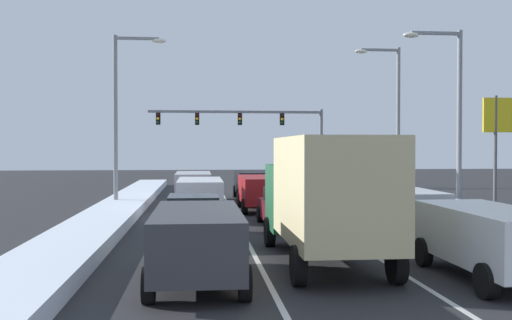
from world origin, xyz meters
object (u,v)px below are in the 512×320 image
Objects in this scene: suv_white_right_lane_nearest at (491,236)px; sedan_gray_left_lane_second at (194,217)px; suv_silver_left_lane_fourth at (193,184)px; traffic_light_gantry at (256,125)px; sedan_tan_right_lane_fourth at (324,189)px; suv_white_left_lane_third at (200,194)px; suv_silver_right_lane_second at (398,208)px; street_lamp_right_mid at (451,106)px; sedan_navy_right_lane_third at (352,199)px; suv_red_center_lane_third at (261,190)px; suv_charcoal_left_lane_nearest at (197,239)px; street_lamp_right_far at (392,110)px; sedan_maroon_center_lane_second at (287,207)px; box_truck_center_lane_nearest at (325,193)px; street_lamp_left_mid at (122,106)px; suv_black_center_lane_fourth at (253,182)px.

suv_white_right_lane_nearest reaches higher than sedan_gray_left_lane_second.
suv_silver_left_lane_fourth is 0.35× the size of traffic_light_gantry.
sedan_tan_right_lane_fourth is 8.99m from suv_white_left_lane_third.
sedan_tan_right_lane_fourth is (0.09, 12.62, -0.25)m from suv_silver_right_lane_second.
suv_silver_left_lane_fourth reaches higher than sedan_gray_left_lane_second.
sedan_tan_right_lane_fourth is 9.48m from street_lamp_right_mid.
sedan_navy_right_lane_third is 6.83m from suv_white_left_lane_third.
suv_red_center_lane_third and suv_charcoal_left_lane_nearest have the same top height.
traffic_light_gantry is 1.70× the size of street_lamp_right_mid.
street_lamp_right_mid is 0.93× the size of street_lamp_right_far.
suv_charcoal_left_lane_nearest is 0.56× the size of street_lamp_right_far.
sedan_navy_right_lane_third and sedan_maroon_center_lane_second have the same top height.
box_truck_center_lane_nearest reaches higher than suv_red_center_lane_third.
suv_white_left_lane_third is (-6.80, 0.58, 0.25)m from sedan_navy_right_lane_third.
street_lamp_left_mid is at bearing 102.59° from suv_charcoal_left_lane_nearest.
suv_white_right_lane_nearest is at bearing -76.56° from suv_red_center_lane_third.
street_lamp_right_far is at bearing 53.42° from sedan_maroon_center_lane_second.
suv_white_left_lane_third is (-3.28, 11.29, -0.88)m from box_truck_center_lane_nearest.
sedan_navy_right_lane_third is 10.56m from suv_silver_left_lane_fourth.
suv_black_center_lane_fourth and suv_silver_left_lane_fourth have the same top height.
street_lamp_right_mid is 15.87m from street_lamp_left_mid.
traffic_light_gantry is at bearing 96.06° from sedan_navy_right_lane_third.
suv_charcoal_left_lane_nearest is (-6.97, -18.98, 0.25)m from sedan_tan_right_lane_fourth.
suv_silver_right_lane_second is 1.09× the size of sedan_gray_left_lane_second.
street_lamp_right_mid reaches higher than sedan_navy_right_lane_third.
sedan_tan_right_lane_fourth is at bearing 9.97° from street_lamp_left_mid.
street_lamp_right_far reaches higher than sedan_maroon_center_lane_second.
sedan_maroon_center_lane_second is 0.92× the size of suv_black_center_lane_fourth.
traffic_light_gantry is at bearing 94.68° from suv_silver_right_lane_second.
traffic_light_gantry is (-2.33, 14.86, 4.12)m from sedan_tan_right_lane_fourth.
suv_silver_right_lane_second is 6.26m from sedan_navy_right_lane_third.
suv_white_right_lane_nearest is at bearing -90.48° from suv_silver_right_lane_second.
suv_white_left_lane_third is at bearing -139.97° from sedan_tan_right_lane_fourth.
suv_white_right_lane_nearest is 1.00× the size of suv_red_center_lane_third.
suv_charcoal_left_lane_nearest is at bearing -97.80° from traffic_light_gantry.
street_lamp_right_far reaches higher than box_truck_center_lane_nearest.
suv_white_right_lane_nearest and suv_white_left_lane_third have the same top height.
suv_black_center_lane_fourth is 15.70m from sedan_gray_left_lane_second.
suv_black_center_lane_fourth is at bearing 127.36° from street_lamp_right_mid.
suv_white_left_lane_third reaches higher than sedan_tan_right_lane_fourth.
suv_silver_right_lane_second is at bearing -90.05° from sedan_navy_right_lane_third.
suv_white_left_lane_third is (-3.17, -8.48, 0.00)m from suv_black_center_lane_fourth.
sedan_navy_right_lane_third is 0.92× the size of suv_black_center_lane_fourth.
suv_silver_right_lane_second is 4.53m from sedan_maroon_center_lane_second.
suv_black_center_lane_fourth is (-3.63, 15.33, 0.00)m from suv_silver_right_lane_second.
suv_charcoal_left_lane_nearest is (-6.88, -6.36, 0.00)m from suv_silver_right_lane_second.
sedan_gray_left_lane_second is 28.19m from traffic_light_gantry.
suv_silver_left_lane_fourth is 12.15m from street_lamp_right_far.
traffic_light_gantry is 18.76m from street_lamp_left_mid.
suv_red_center_lane_third reaches higher than sedan_tan_right_lane_fourth.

